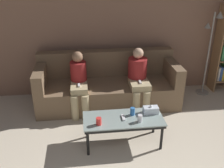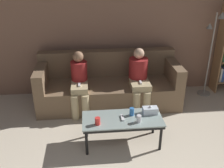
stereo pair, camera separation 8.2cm
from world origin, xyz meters
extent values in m
cube|color=#8C6651|center=(0.00, 4.04, 1.30)|extent=(12.00, 0.06, 2.60)
cube|color=brown|center=(0.00, 3.44, 0.22)|extent=(2.58, 0.93, 0.45)
cube|color=brown|center=(0.00, 3.81, 0.70)|extent=(2.58, 0.20, 0.49)
cube|color=brown|center=(-1.20, 3.44, 0.62)|extent=(0.18, 0.93, 0.35)
cube|color=brown|center=(1.20, 3.44, 0.62)|extent=(0.18, 0.93, 0.35)
cube|color=#8C9E99|center=(0.09, 2.24, 0.43)|extent=(1.15, 0.51, 0.02)
cube|color=black|center=(0.09, 2.24, 0.40)|extent=(1.13, 0.50, 0.04)
cylinder|color=black|center=(-0.43, 2.03, 0.19)|extent=(0.04, 0.04, 0.38)
cylinder|color=black|center=(0.62, 2.03, 0.19)|extent=(0.04, 0.04, 0.38)
cylinder|color=black|center=(-0.43, 2.44, 0.19)|extent=(0.04, 0.04, 0.38)
cylinder|color=black|center=(0.62, 2.44, 0.19)|extent=(0.04, 0.04, 0.38)
cylinder|color=silver|center=(0.31, 2.12, 0.49)|extent=(0.07, 0.07, 0.11)
cylinder|color=red|center=(-0.27, 2.12, 0.49)|extent=(0.08, 0.08, 0.11)
cylinder|color=#3372BF|center=(0.24, 2.31, 0.50)|extent=(0.07, 0.07, 0.12)
cube|color=silver|center=(0.52, 2.33, 0.49)|extent=(0.22, 0.12, 0.10)
sphere|color=white|center=(0.52, 2.33, 0.55)|extent=(0.04, 0.04, 0.04)
cube|color=white|center=(0.09, 2.24, 0.45)|extent=(0.04, 0.15, 0.02)
cube|color=#9E754C|center=(2.23, 3.81, 0.88)|extent=(0.02, 0.32, 1.76)
cube|color=silver|center=(2.31, 3.81, 0.37)|extent=(0.03, 0.24, 0.29)
cube|color=#33569E|center=(2.35, 3.81, 0.38)|extent=(0.05, 0.24, 0.29)
cube|color=gold|center=(2.41, 3.81, 0.35)|extent=(0.04, 0.24, 0.24)
cube|color=#38844C|center=(2.45, 3.81, 0.39)|extent=(0.04, 0.24, 0.32)
cube|color=#38844C|center=(2.31, 3.81, 0.82)|extent=(0.05, 0.24, 0.29)
cube|color=#33569E|center=(2.37, 3.81, 0.79)|extent=(0.05, 0.24, 0.24)
cylinder|color=gray|center=(1.98, 3.66, 0.01)|extent=(0.26, 0.26, 0.02)
cylinder|color=gray|center=(1.98, 3.66, 0.82)|extent=(0.03, 0.03, 1.64)
cone|color=gray|center=(2.08, 3.66, 1.59)|extent=(0.14, 0.14, 0.12)
cone|color=gray|center=(1.90, 3.70, 1.39)|extent=(0.12, 0.12, 0.10)
cylinder|color=tan|center=(-0.62, 2.97, 0.22)|extent=(0.13, 0.13, 0.45)
cylinder|color=tan|center=(-0.44, 2.97, 0.22)|extent=(0.13, 0.13, 0.45)
cube|color=tan|center=(-0.53, 3.18, 0.50)|extent=(0.29, 0.42, 0.10)
cylinder|color=maroon|center=(-0.53, 3.39, 0.67)|extent=(0.29, 0.29, 0.44)
sphere|color=#997051|center=(-0.53, 3.39, 0.99)|extent=(0.19, 0.19, 0.19)
cube|color=white|center=(-0.53, 3.14, 0.57)|extent=(0.04, 0.12, 0.02)
cylinder|color=tan|center=(0.44, 2.98, 0.22)|extent=(0.13, 0.13, 0.45)
cylinder|color=tan|center=(0.62, 2.98, 0.22)|extent=(0.13, 0.13, 0.45)
cube|color=tan|center=(0.53, 3.18, 0.50)|extent=(0.34, 0.42, 0.10)
cylinder|color=maroon|center=(0.53, 3.39, 0.68)|extent=(0.34, 0.34, 0.46)
sphere|color=#DBAD89|center=(0.53, 3.39, 1.01)|extent=(0.19, 0.19, 0.19)
cube|color=white|center=(0.53, 3.14, 0.57)|extent=(0.04, 0.12, 0.02)
camera|label=1|loc=(-0.45, -0.90, 2.50)|focal=42.00mm
camera|label=2|loc=(-0.37, -0.91, 2.50)|focal=42.00mm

